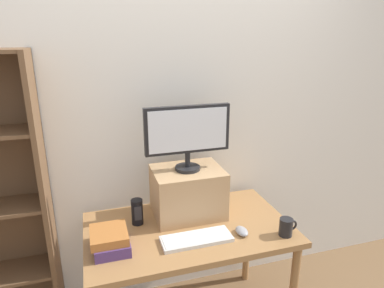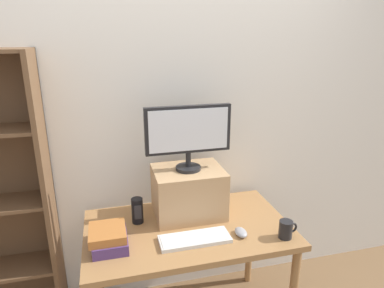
% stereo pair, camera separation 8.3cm
% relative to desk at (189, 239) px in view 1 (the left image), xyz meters
% --- Properties ---
extents(back_wall, '(7.00, 0.08, 2.60)m').
position_rel_desk_xyz_m(back_wall, '(0.00, 0.46, 0.64)').
color(back_wall, silver).
rests_on(back_wall, ground_plane).
extents(desk, '(1.22, 0.72, 0.75)m').
position_rel_desk_xyz_m(desk, '(0.00, 0.00, 0.00)').
color(desk, '#9E7042').
rests_on(desk, ground_plane).
extents(riser_box, '(0.43, 0.33, 0.31)m').
position_rel_desk_xyz_m(riser_box, '(0.04, 0.15, 0.24)').
color(riser_box, tan).
rests_on(riser_box, desk).
extents(computer_monitor, '(0.52, 0.15, 0.40)m').
position_rel_desk_xyz_m(computer_monitor, '(0.04, 0.15, 0.63)').
color(computer_monitor, black).
rests_on(computer_monitor, riser_box).
extents(keyboard, '(0.40, 0.15, 0.02)m').
position_rel_desk_xyz_m(keyboard, '(0.00, -0.15, 0.10)').
color(keyboard, silver).
rests_on(keyboard, desk).
extents(computer_mouse, '(0.06, 0.10, 0.04)m').
position_rel_desk_xyz_m(computer_mouse, '(0.27, -0.16, 0.11)').
color(computer_mouse, '#99999E').
rests_on(computer_mouse, desk).
extents(book_stack, '(0.20, 0.25, 0.11)m').
position_rel_desk_xyz_m(book_stack, '(-0.46, -0.08, 0.14)').
color(book_stack, '#4C336B').
rests_on(book_stack, desk).
extents(coffee_mug, '(0.11, 0.08, 0.10)m').
position_rel_desk_xyz_m(coffee_mug, '(0.51, -0.25, 0.14)').
color(coffee_mug, black).
rests_on(coffee_mug, desk).
extents(desk_speaker, '(0.07, 0.07, 0.16)m').
position_rel_desk_xyz_m(desk_speaker, '(-0.29, 0.13, 0.17)').
color(desk_speaker, black).
rests_on(desk_speaker, desk).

